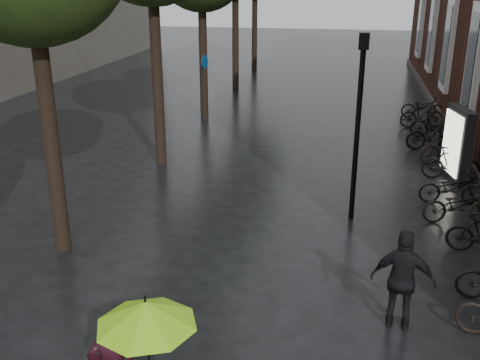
% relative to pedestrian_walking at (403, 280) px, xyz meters
% --- Properties ---
extents(lime_umbrella, '(1.16, 1.16, 1.70)m').
position_rel_pedestrian_walking_xyz_m(lime_umbrella, '(-3.11, -3.37, 1.17)').
color(lime_umbrella, black).
rests_on(lime_umbrella, ground).
extents(pedestrian_walking, '(1.09, 0.57, 1.77)m').
position_rel_pedestrian_walking_xyz_m(pedestrian_walking, '(0.00, 0.00, 0.00)').
color(pedestrian_walking, black).
rests_on(pedestrian_walking, ground).
extents(parked_bicycles, '(2.11, 16.15, 1.04)m').
position_rel_pedestrian_walking_xyz_m(parked_bicycles, '(1.85, 7.55, -0.41)').
color(parked_bicycles, black).
rests_on(parked_bicycles, ground).
extents(ad_lightbox, '(0.32, 1.40, 2.11)m').
position_rel_pedestrian_walking_xyz_m(ad_lightbox, '(2.03, 7.63, 0.18)').
color(ad_lightbox, black).
rests_on(ad_lightbox, ground).
extents(lamp_post, '(0.23, 0.23, 4.38)m').
position_rel_pedestrian_walking_xyz_m(lamp_post, '(-0.81, 4.38, 1.78)').
color(lamp_post, black).
rests_on(lamp_post, ground).
extents(cycle_sign, '(0.14, 0.49, 2.72)m').
position_rel_pedestrian_walking_xyz_m(cycle_sign, '(-6.49, 12.27, 0.91)').
color(cycle_sign, '#262628').
rests_on(cycle_sign, ground).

